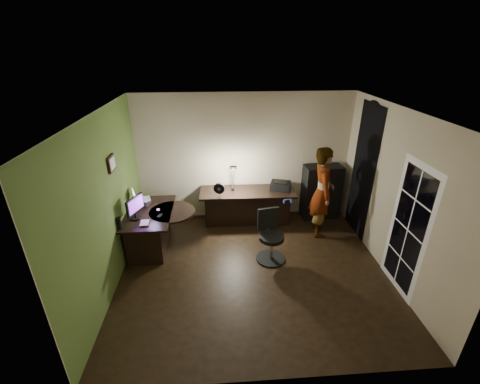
{
  "coord_description": "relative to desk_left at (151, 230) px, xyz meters",
  "views": [
    {
      "loc": [
        -0.55,
        -4.42,
        3.59
      ],
      "look_at": [
        -0.15,
        1.05,
        1.0
      ],
      "focal_mm": 24.0,
      "sensor_mm": 36.0,
      "label": 1
    }
  ],
  "objects": [
    {
      "name": "cabinet",
      "position": [
        3.51,
        0.98,
        0.21
      ],
      "size": [
        0.83,
        0.45,
        1.2
      ],
      "primitive_type": "cube",
      "rotation": [
        0.0,
        0.0,
        0.07
      ],
      "color": "black",
      "rests_on": "floor"
    },
    {
      "name": "laptop_stand",
      "position": [
        -0.15,
        0.27,
        0.45
      ],
      "size": [
        0.27,
        0.24,
        0.1
      ],
      "primitive_type": "cube",
      "rotation": [
        0.0,
        0.0,
        -0.13
      ],
      "color": "silver",
      "rests_on": "desk_left"
    },
    {
      "name": "green_wall_overlay",
      "position": [
        -0.41,
        -0.8,
        0.96
      ],
      "size": [
        0.0,
        4.0,
        2.7
      ],
      "primitive_type": "cube",
      "color": "#4E6A2A",
      "rests_on": "floor"
    },
    {
      "name": "desk_lamp",
      "position": [
        1.57,
        0.88,
        0.69
      ],
      "size": [
        0.25,
        0.34,
        0.67
      ],
      "primitive_type": "cube",
      "rotation": [
        0.0,
        0.0,
        -0.3
      ],
      "color": "black",
      "rests_on": "desk_right"
    },
    {
      "name": "desk_right",
      "position": [
        1.88,
        0.83,
        -0.02
      ],
      "size": [
        1.99,
        0.73,
        0.74
      ],
      "primitive_type": "cube",
      "rotation": [
        0.0,
        0.0,
        -0.02
      ],
      "color": "black",
      "rests_on": "floor"
    },
    {
      "name": "monitor",
      "position": [
        -0.18,
        -0.24,
        0.55
      ],
      "size": [
        0.25,
        0.44,
        0.29
      ],
      "primitive_type": "cube",
      "rotation": [
        0.0,
        0.0,
        -0.4
      ],
      "color": "black",
      "rests_on": "desk_left"
    },
    {
      "name": "french_door",
      "position": [
        4.07,
        -1.35,
        0.66
      ],
      "size": [
        0.02,
        0.92,
        2.1
      ],
      "primitive_type": "cube",
      "color": "white",
      "rests_on": "floor"
    },
    {
      "name": "notepad",
      "position": [
        0.01,
        -0.42,
        0.41
      ],
      "size": [
        0.15,
        0.21,
        0.01
      ],
      "primitive_type": "cube",
      "rotation": [
        0.0,
        0.0,
        0.05
      ],
      "color": "silver",
      "rests_on": "desk_left"
    },
    {
      "name": "laptop",
      "position": [
        -0.15,
        0.27,
        0.61
      ],
      "size": [
        0.37,
        0.36,
        0.21
      ],
      "primitive_type": "cube",
      "rotation": [
        0.0,
        0.0,
        0.28
      ],
      "color": "silver",
      "rests_on": "laptop_stand"
    },
    {
      "name": "mouse",
      "position": [
        0.17,
        0.02,
        0.42
      ],
      "size": [
        0.09,
        0.11,
        0.03
      ],
      "primitive_type": "ellipsoid",
      "rotation": [
        0.0,
        0.0,
        -0.38
      ],
      "color": "silver",
      "rests_on": "desk_left"
    },
    {
      "name": "wall_right",
      "position": [
        4.08,
        -0.8,
        0.96
      ],
      "size": [
        0.01,
        4.0,
        2.7
      ],
      "primitive_type": "cube",
      "color": "tan",
      "rests_on": "floor"
    },
    {
      "name": "phone",
      "position": [
        0.23,
        -0.18,
        0.41
      ],
      "size": [
        0.1,
        0.14,
        0.01
      ],
      "primitive_type": "cube",
      "rotation": [
        0.0,
        0.0,
        -0.39
      ],
      "color": "black",
      "rests_on": "desk_left"
    },
    {
      "name": "pen",
      "position": [
        -0.1,
        0.08,
        0.41
      ],
      "size": [
        0.04,
        0.14,
        0.01
      ],
      "primitive_type": "cube",
      "rotation": [
        0.0,
        0.0,
        0.26
      ],
      "color": "black",
      "rests_on": "desk_left"
    },
    {
      "name": "speaker",
      "position": [
        -0.36,
        -0.56,
        0.5
      ],
      "size": [
        0.09,
        0.09,
        0.2
      ],
      "primitive_type": "cylinder",
      "rotation": [
        0.0,
        0.0,
        -0.17
      ],
      "color": "black",
      "rests_on": "desk_left"
    },
    {
      "name": "desk_fan",
      "position": [
        1.29,
        0.53,
        0.52
      ],
      "size": [
        0.24,
        0.16,
        0.34
      ],
      "primitive_type": "cube",
      "rotation": [
        0.0,
        0.0,
        -0.18
      ],
      "color": "black",
      "rests_on": "desk_right"
    },
    {
      "name": "headphones",
      "position": [
        2.61,
        0.24,
        0.39
      ],
      "size": [
        0.19,
        0.1,
        0.08
      ],
      "primitive_type": "cube",
      "rotation": [
        0.0,
        0.0,
        0.16
      ],
      "color": "navy",
      "rests_on": "desk_right"
    },
    {
      "name": "ceiling",
      "position": [
        1.83,
        -0.8,
        2.32
      ],
      "size": [
        4.5,
        4.0,
        0.01
      ],
      "primitive_type": "cube",
      "color": "silver",
      "rests_on": "floor"
    },
    {
      "name": "desk_left",
      "position": [
        0.0,
        0.0,
        0.0
      ],
      "size": [
        0.84,
        1.35,
        0.78
      ],
      "primitive_type": "cube",
      "rotation": [
        0.0,
        0.0,
        0.01
      ],
      "color": "black",
      "rests_on": "floor"
    },
    {
      "name": "office_chair",
      "position": [
        2.18,
        -0.52,
        0.08
      ],
      "size": [
        0.62,
        0.62,
        0.94
      ],
      "primitive_type": "cube",
      "rotation": [
        0.0,
        0.0,
        0.2
      ],
      "color": "black",
      "rests_on": "floor"
    },
    {
      "name": "wall_front",
      "position": [
        1.83,
        -2.8,
        0.96
      ],
      "size": [
        4.5,
        0.01,
        2.7
      ],
      "primitive_type": "cube",
      "color": "tan",
      "rests_on": "floor"
    },
    {
      "name": "arched_doorway",
      "position": [
        4.07,
        0.35,
        0.91
      ],
      "size": [
        0.01,
        0.9,
        2.6
      ],
      "primitive_type": "cube",
      "color": "black",
      "rests_on": "floor"
    },
    {
      "name": "person",
      "position": [
        3.29,
        0.3,
        0.53
      ],
      "size": [
        0.51,
        0.7,
        1.83
      ],
      "primitive_type": "imported",
      "rotation": [
        0.0,
        0.0,
        1.46
      ],
      "color": "#D8A88C",
      "rests_on": "floor"
    },
    {
      "name": "wall_left",
      "position": [
        -0.42,
        -0.8,
        0.96
      ],
      "size": [
        0.01,
        4.0,
        2.7
      ],
      "primitive_type": "cube",
      "color": "tan",
      "rests_on": "floor"
    },
    {
      "name": "wall_back",
      "position": [
        1.83,
        1.21,
        0.96
      ],
      "size": [
        4.5,
        0.01,
        2.7
      ],
      "primitive_type": "cube",
      "color": "tan",
      "rests_on": "floor"
    },
    {
      "name": "framed_picture",
      "position": [
        -0.39,
        -0.35,
        1.46
      ],
      "size": [
        0.04,
        0.3,
        0.25
      ],
      "primitive_type": "cube",
      "color": "black",
      "rests_on": "wall_left"
    },
    {
      "name": "printer",
      "position": [
        2.58,
        0.88,
        0.44
      ],
      "size": [
        0.48,
        0.42,
        0.18
      ],
      "primitive_type": "cube",
      "rotation": [
        0.0,
        0.0,
        -0.32
      ],
      "color": "black",
      "rests_on": "desk_right"
    },
    {
      "name": "floor",
      "position": [
        1.83,
        -0.8,
        -0.39
      ],
      "size": [
        4.5,
        4.0,
        0.01
      ],
      "primitive_type": "cube",
      "color": "black",
      "rests_on": "ground"
    }
  ]
}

